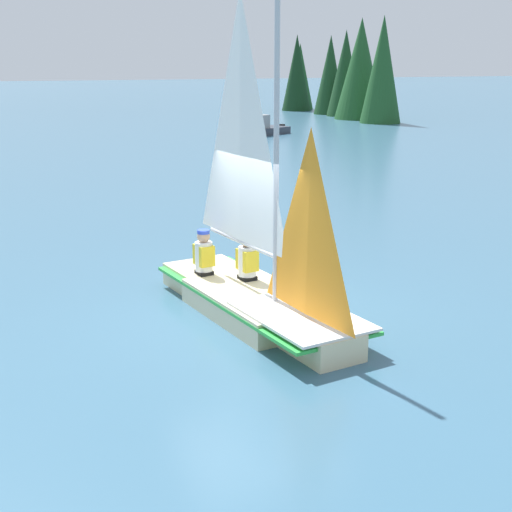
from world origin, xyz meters
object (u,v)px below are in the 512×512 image
Objects in this scene: sailboat_main at (255,275)px; sailor_crew at (204,260)px; motorboat_distant at (256,128)px; sailor_helm at (247,265)px.

sailor_crew is (-1.23, -0.47, -0.04)m from sailboat_main.
sailor_crew is 26.75m from motorboat_distant.
sailboat_main is 4.37× the size of sailor_crew.
sailor_helm and sailor_crew have the same top height.
sailor_helm is 27.03m from motorboat_distant.
sailor_helm is at bearing 37.72° from sailor_crew.
motorboat_distant is at bearing 147.63° from sailor_crew.
sailboat_main reaches higher than sailor_helm.
sailor_crew is at bearing 41.47° from motorboat_distant.
sailboat_main is at bearing -19.04° from sailor_helm.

